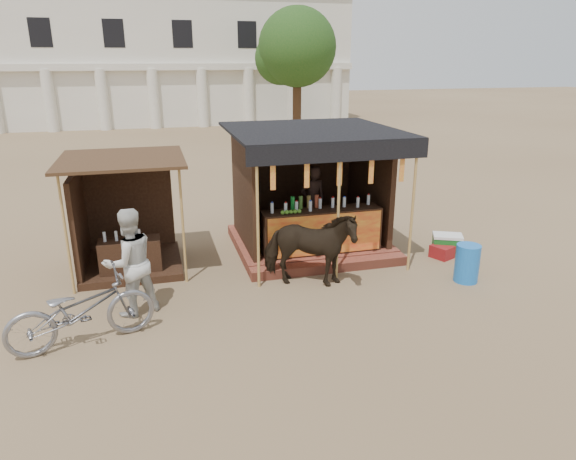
% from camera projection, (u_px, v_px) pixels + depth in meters
% --- Properties ---
extents(ground, '(120.00, 120.00, 0.00)m').
position_uv_depth(ground, '(312.00, 320.00, 8.75)').
color(ground, '#846B4C').
rests_on(ground, ground).
extents(main_stall, '(3.60, 3.61, 2.78)m').
position_uv_depth(main_stall, '(311.00, 206.00, 11.75)').
color(main_stall, '#994632').
rests_on(main_stall, ground).
extents(secondary_stall, '(2.40, 2.40, 2.38)m').
position_uv_depth(secondary_stall, '(121.00, 230.00, 10.67)').
color(secondary_stall, '#362113').
rests_on(secondary_stall, ground).
extents(cow, '(1.99, 1.43, 1.53)m').
position_uv_depth(cow, '(309.00, 249.00, 9.83)').
color(cow, black).
rests_on(cow, ground).
extents(motorbike, '(2.34, 1.32, 1.16)m').
position_uv_depth(motorbike, '(81.00, 310.00, 7.84)').
color(motorbike, gray).
rests_on(motorbike, ground).
extents(bystander, '(1.14, 1.04, 1.90)m').
position_uv_depth(bystander, '(130.00, 262.00, 8.71)').
color(bystander, beige).
rests_on(bystander, ground).
extents(blue_barrel, '(0.55, 0.55, 0.76)m').
position_uv_depth(blue_barrel, '(467.00, 263.00, 10.16)').
color(blue_barrel, blue).
rests_on(blue_barrel, ground).
extents(red_crate, '(0.53, 0.55, 0.28)m').
position_uv_depth(red_crate, '(442.00, 252.00, 11.44)').
color(red_crate, maroon).
rests_on(red_crate, ground).
extents(cooler, '(0.77, 0.67, 0.46)m').
position_uv_depth(cooler, '(447.00, 244.00, 11.63)').
color(cooler, '#176820').
rests_on(cooler, ground).
extents(background_building, '(26.00, 7.45, 8.18)m').
position_uv_depth(background_building, '(150.00, 62.00, 34.40)').
color(background_building, silver).
rests_on(background_building, ground).
extents(tree, '(4.50, 4.40, 7.00)m').
position_uv_depth(tree, '(293.00, 50.00, 28.96)').
color(tree, '#382314').
rests_on(tree, ground).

